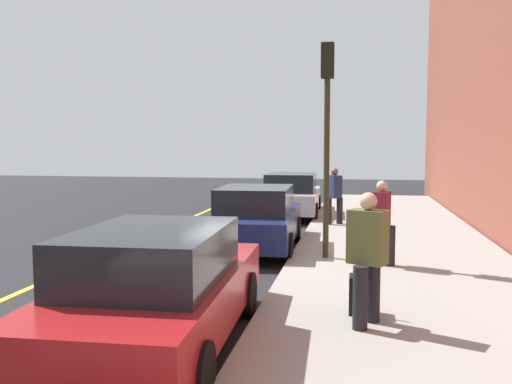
% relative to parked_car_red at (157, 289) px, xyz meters
% --- Properties ---
extents(ground_plane, '(56.00, 56.00, 0.00)m').
position_rel_parked_car_red_xyz_m(ground_plane, '(5.78, 0.03, -0.76)').
color(ground_plane, black).
extents(sidewalk, '(28.00, 4.60, 0.15)m').
position_rel_parked_car_red_xyz_m(sidewalk, '(5.78, -3.27, -0.68)').
color(sidewalk, gray).
rests_on(sidewalk, ground).
extents(lane_stripe_centre, '(28.00, 0.14, 0.01)m').
position_rel_parked_car_red_xyz_m(lane_stripe_centre, '(5.78, 3.23, -0.75)').
color(lane_stripe_centre, gold).
rests_on(lane_stripe_centre, ground).
extents(parked_car_red, '(4.57, 2.03, 1.51)m').
position_rel_parked_car_red_xyz_m(parked_car_red, '(0.00, 0.00, 0.00)').
color(parked_car_red, black).
rests_on(parked_car_red, ground).
extents(parked_car_navy, '(4.22, 2.03, 1.51)m').
position_rel_parked_car_red_xyz_m(parked_car_navy, '(6.37, -0.02, -0.00)').
color(parked_car_navy, black).
rests_on(parked_car_navy, ground).
extents(parked_car_silver, '(4.39, 2.00, 1.51)m').
position_rel_parked_car_red_xyz_m(parked_car_silver, '(12.50, -0.12, -0.00)').
color(parked_car_silver, black).
rests_on(parked_car_silver, ground).
extents(pedestrian_navy_coat, '(0.53, 0.50, 1.66)m').
position_rel_parked_car_red_xyz_m(pedestrian_navy_coat, '(10.00, -1.68, 0.27)').
color(pedestrian_navy_coat, black).
rests_on(pedestrian_navy_coat, sidewalk).
extents(pedestrian_burgundy_coat, '(0.50, 0.54, 1.65)m').
position_rel_parked_car_red_xyz_m(pedestrian_burgundy_coat, '(4.64, -2.82, 0.27)').
color(pedestrian_burgundy_coat, black).
rests_on(pedestrian_burgundy_coat, sidewalk).
extents(pedestrian_olive_coat, '(0.53, 0.55, 1.73)m').
position_rel_parked_car_red_xyz_m(pedestrian_olive_coat, '(0.93, -2.48, 0.31)').
color(pedestrian_olive_coat, black).
rests_on(pedestrian_olive_coat, sidewalk).
extents(traffic_light_pole, '(0.35, 0.26, 4.37)m').
position_rel_parked_car_red_xyz_m(traffic_light_pole, '(5.15, -1.72, 2.35)').
color(traffic_light_pole, '#2D2D19').
rests_on(traffic_light_pole, sidewalk).
extents(rolling_suitcase, '(0.34, 0.22, 0.88)m').
position_rel_parked_car_red_xyz_m(rolling_suitcase, '(1.44, -2.36, -0.34)').
color(rolling_suitcase, black).
rests_on(rolling_suitcase, sidewalk).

